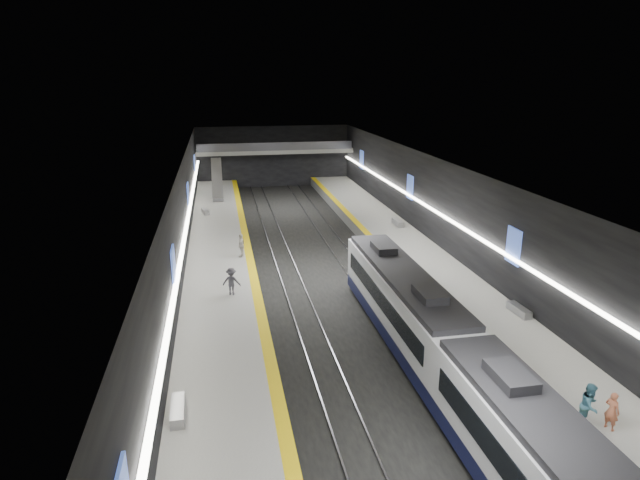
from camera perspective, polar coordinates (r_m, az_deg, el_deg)
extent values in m
plane|color=black|center=(39.27, 0.59, -4.22)|extent=(70.00, 70.00, 0.00)
cube|color=beige|center=(37.11, 0.62, 7.35)|extent=(20.00, 70.00, 0.04)
cube|color=black|center=(37.39, -14.59, 0.57)|extent=(0.04, 70.00, 8.00)
cube|color=black|center=(41.10, 14.41, 2.07)|extent=(0.04, 70.00, 8.00)
cube|color=black|center=(71.95, -4.98, 8.86)|extent=(20.00, 0.04, 8.00)
cube|color=slate|center=(38.41, -10.48, -4.23)|extent=(5.00, 70.00, 1.00)
cube|color=#9F9F9A|center=(38.23, -10.52, -3.52)|extent=(5.00, 70.00, 0.02)
cube|color=yellow|center=(38.28, -7.22, -3.31)|extent=(0.60, 70.00, 0.02)
cube|color=slate|center=(41.15, 10.89, -2.78)|extent=(5.00, 70.00, 1.00)
cube|color=#9F9F9A|center=(40.98, 10.93, -2.11)|extent=(5.00, 70.00, 0.02)
cube|color=yellow|center=(40.24, 8.01, -2.31)|extent=(0.60, 70.00, 0.02)
cube|color=gray|center=(38.78, -4.10, -4.46)|extent=(0.08, 70.00, 0.12)
cube|color=gray|center=(38.96, -1.99, -4.32)|extent=(0.08, 70.00, 0.12)
cube|color=gray|center=(39.62, 3.12, -3.96)|extent=(0.08, 70.00, 0.12)
cube|color=gray|center=(39.97, 5.13, -3.81)|extent=(0.08, 70.00, 0.12)
cube|color=black|center=(18.29, 25.73, -19.93)|extent=(2.44, 14.25, 0.30)
cube|color=#0E1133|center=(31.19, 8.67, -8.85)|extent=(2.65, 15.00, 0.80)
cube|color=silver|center=(30.50, 8.81, -6.06)|extent=(2.65, 15.00, 2.50)
cube|color=black|center=(29.98, 8.93, -3.60)|extent=(2.44, 14.25, 0.30)
cube|color=black|center=(30.48, 8.81, -5.97)|extent=(2.69, 13.20, 1.00)
cube|color=black|center=(24.34, 14.79, -12.94)|extent=(1.85, 0.05, 1.20)
cube|color=#4667D2|center=(29.64, -15.36, -2.83)|extent=(0.10, 1.50, 2.20)
cube|color=#4667D2|center=(46.95, -13.87, 4.59)|extent=(0.10, 1.50, 2.20)
cube|color=#4667D2|center=(63.65, -13.22, 7.84)|extent=(0.10, 1.50, 2.20)
cube|color=#4667D2|center=(34.16, 19.94, -0.61)|extent=(0.10, 1.50, 2.20)
cube|color=#4667D2|center=(49.93, 9.57, 5.58)|extent=(0.10, 1.50, 2.20)
cube|color=#4667D2|center=(65.88, 4.46, 8.55)|extent=(0.10, 1.50, 2.20)
cube|color=white|center=(37.44, -14.27, 0.30)|extent=(0.25, 68.60, 0.12)
cube|color=white|center=(41.06, 14.14, 1.79)|extent=(0.25, 68.60, 0.12)
cube|color=gray|center=(69.84, -4.83, 9.44)|extent=(20.00, 3.00, 0.50)
cube|color=#47474C|center=(68.32, -4.71, 9.91)|extent=(19.60, 0.08, 1.00)
cube|color=#99999E|center=(62.88, -10.93, 6.39)|extent=(1.20, 7.50, 3.92)
cube|color=#99999E|center=(23.58, -14.94, -17.19)|extent=(0.63, 2.03, 0.49)
cube|color=#99999E|center=(54.99, -12.13, 2.99)|extent=(0.86, 1.83, 0.43)
cube|color=#99999E|center=(33.46, 20.47, -7.03)|extent=(0.61, 1.89, 0.46)
cube|color=#99999E|center=(50.07, 8.32, 1.85)|extent=(0.58, 2.06, 0.50)
imported|color=#D3724E|center=(24.63, 28.69, -15.73)|extent=(0.56, 0.68, 1.61)
imported|color=teal|center=(24.28, 26.82, -15.53)|extent=(1.17, 1.10, 1.90)
imported|color=#B8B1A8|center=(41.10, -8.38, -0.59)|extent=(0.79, 1.17, 1.84)
imported|color=#413F47|center=(34.19, -9.42, -4.40)|extent=(1.29, 0.95, 1.78)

